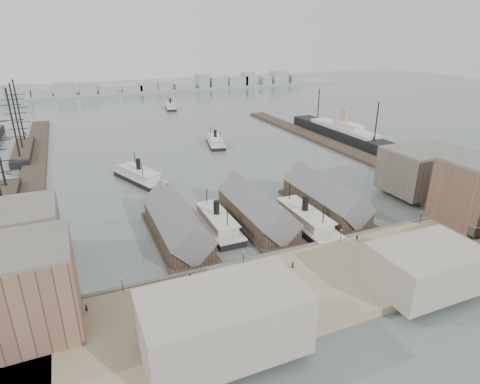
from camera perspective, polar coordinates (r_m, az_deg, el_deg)
name	(u,v)px	position (r m, az deg, el deg)	size (l,w,h in m)	color
ground	(281,247)	(116.54, 5.90, -7.82)	(900.00, 900.00, 0.00)	#4D5955
quay	(321,281)	(101.78, 11.48, -12.35)	(180.00, 30.00, 2.00)	#8A7C5D
seawall	(291,252)	(112.10, 7.22, -8.50)	(180.00, 1.20, 2.30)	#59544C
west_wharf	(34,171)	(196.87, -27.28, 2.66)	(10.00, 220.00, 1.60)	#2D231C
east_wharf	(327,142)	(226.67, 12.29, 6.91)	(10.00, 180.00, 1.60)	#2D231C
ferry_shed_west	(177,225)	(119.81, -9.00, -4.60)	(14.00, 42.00, 12.60)	#2D231C
ferry_shed_center	(256,210)	(127.73, 2.33, -2.58)	(14.00, 42.00, 12.60)	#2D231C
ferry_shed_east	(325,198)	(140.11, 11.98, -0.78)	(14.00, 42.00, 12.60)	#2D231C
warehouse_west_back	(5,238)	(117.93, -30.49, -5.68)	(26.00, 20.00, 14.00)	#60564C
warehouse_east_back	(424,170)	(164.19, 24.65, 2.84)	(28.00, 20.00, 15.00)	#60564C
street_bldg_center	(426,267)	(103.27, 24.93, -9.68)	(24.00, 16.00, 10.00)	gray
street_bldg_west	(224,321)	(77.40, -2.34, -17.92)	(30.00, 16.00, 12.00)	gray
lamp_post_far_w	(122,283)	(96.65, -16.41, -12.26)	(0.44, 0.44, 3.92)	black
lamp_post_near_w	(243,255)	(102.89, 0.49, -9.00)	(0.44, 0.44, 3.92)	black
lamp_post_near_e	(341,233)	(116.75, 14.16, -5.73)	(0.44, 0.44, 3.92)	black
lamp_post_far_e	(421,215)	(135.92, 24.35, -3.05)	(0.44, 0.44, 3.92)	black
far_shore	(117,89)	(428.04, -17.11, 13.78)	(500.00, 40.00, 15.72)	gray
ferry_docked_west	(217,222)	(125.19, -3.32, -4.29)	(8.45, 28.16, 10.06)	black
ferry_docked_east	(304,219)	(128.17, 9.13, -3.80)	(9.16, 30.52, 10.90)	black
ferry_open_near	(139,176)	(169.63, -14.11, 2.25)	(18.33, 29.84, 10.24)	black
ferry_open_mid	(215,141)	(218.77, -3.51, 7.19)	(12.58, 26.19, 8.99)	black
ferry_open_far	(171,106)	(329.75, -9.84, 11.91)	(11.19, 25.53, 8.81)	black
sailing_ship_near	(0,210)	(154.41, -30.93, -2.22)	(8.65, 59.60, 35.57)	black
sailing_ship_mid	(23,150)	(227.94, -28.47, 5.26)	(8.51, 49.15, 34.97)	black
ocean_steamer	(343,133)	(238.09, 14.43, 8.17)	(12.10, 88.39, 17.68)	black
tram	(464,225)	(136.81, 29.27, -4.12)	(4.75, 11.44, 3.95)	black
horse_cart_left	(165,295)	(94.03, -10.65, -14.17)	(4.38, 3.92, 1.46)	black
horse_cart_center	(279,287)	(95.16, 5.55, -13.35)	(4.81, 1.55, 1.49)	black
horse_cart_right	(392,269)	(107.73, 20.76, -10.27)	(4.73, 3.04, 1.44)	black
pedestrian_0	(86,308)	(94.36, -21.00, -15.18)	(0.66, 0.49, 1.82)	black
pedestrian_1	(143,330)	(85.68, -13.65, -18.55)	(0.79, 0.61, 1.62)	black
pedestrian_2	(190,277)	(98.60, -7.13, -11.97)	(1.12, 0.65, 1.74)	black
pedestrian_3	(251,294)	(92.44, 1.60, -14.36)	(1.03, 0.43, 1.76)	black
pedestrian_4	(293,265)	(103.53, 7.51, -10.25)	(0.77, 0.50, 1.57)	black
pedestrian_5	(375,265)	(107.87, 18.59, -9.82)	(0.65, 0.47, 1.78)	black
pedestrian_6	(357,237)	(119.79, 16.29, -6.21)	(0.85, 0.66, 1.75)	black
pedestrian_7	(411,252)	(117.20, 23.18, -7.90)	(1.02, 0.59, 1.58)	black
pedestrian_8	(409,240)	(123.64, 22.94, -6.26)	(0.96, 0.40, 1.64)	black
pedestrian_10	(244,291)	(93.35, 0.51, -13.96)	(0.84, 0.55, 1.73)	black
pedestrian_11	(225,318)	(86.21, -2.21, -17.48)	(0.64, 0.47, 1.75)	black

